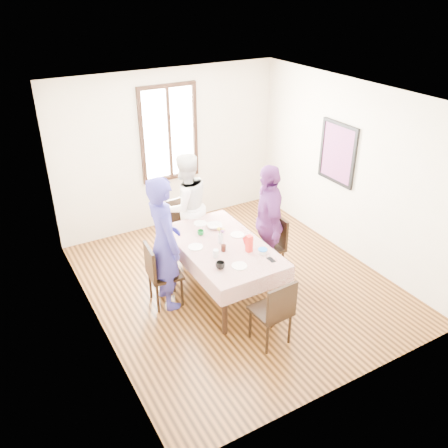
{
  "coord_description": "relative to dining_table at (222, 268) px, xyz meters",
  "views": [
    {
      "loc": [
        -2.97,
        -4.84,
        4.01
      ],
      "look_at": [
        -0.28,
        -0.12,
        1.1
      ],
      "focal_mm": 37.75,
      "sensor_mm": 36.0,
      "label": 1
    }
  ],
  "objects": [
    {
      "name": "ground",
      "position": [
        0.28,
        0.07,
        -0.38
      ],
      "size": [
        4.5,
        4.5,
        0.0
      ],
      "primitive_type": "plane",
      "color": "black",
      "rests_on": "ground"
    },
    {
      "name": "back_wall",
      "position": [
        0.28,
        2.32,
        0.98
      ],
      "size": [
        4.0,
        0.0,
        4.0
      ],
      "primitive_type": "plane",
      "rotation": [
        1.57,
        0.0,
        0.0
      ],
      "color": "beige",
      "rests_on": "ground"
    },
    {
      "name": "right_wall",
      "position": [
        2.28,
        0.07,
        0.98
      ],
      "size": [
        0.0,
        4.5,
        4.5
      ],
      "primitive_type": "plane",
      "rotation": [
        1.57,
        0.0,
        -1.57
      ],
      "color": "beige",
      "rests_on": "ground"
    },
    {
      "name": "window_frame",
      "position": [
        0.28,
        2.3,
        1.27
      ],
      "size": [
        1.02,
        0.06,
        1.62
      ],
      "primitive_type": "cube",
      "color": "black",
      "rests_on": "back_wall"
    },
    {
      "name": "window_pane",
      "position": [
        0.28,
        2.31,
        1.27
      ],
      "size": [
        0.9,
        0.02,
        1.5
      ],
      "primitive_type": "cube",
      "color": "white",
      "rests_on": "back_wall"
    },
    {
      "name": "art_poster",
      "position": [
        2.26,
        0.37,
        1.18
      ],
      "size": [
        0.04,
        0.76,
        0.96
      ],
      "primitive_type": "cube",
      "color": "red",
      "rests_on": "right_wall"
    },
    {
      "name": "dining_table",
      "position": [
        0.0,
        0.0,
        0.0
      ],
      "size": [
        0.95,
        1.71,
        0.75
      ],
      "primitive_type": "cube",
      "color": "black",
      "rests_on": "ground"
    },
    {
      "name": "tablecloth",
      "position": [
        -0.0,
        -0.0,
        0.38
      ],
      "size": [
        1.07,
        1.83,
        0.01
      ],
      "primitive_type": "cube",
      "color": "#580703",
      "rests_on": "dining_table"
    },
    {
      "name": "chair_left",
      "position": [
        -0.79,
        0.16,
        0.08
      ],
      "size": [
        0.46,
        0.46,
        0.91
      ],
      "primitive_type": "cube",
      "rotation": [
        0.0,
        0.0,
        -1.66
      ],
      "color": "black",
      "rests_on": "ground"
    },
    {
      "name": "chair_right",
      "position": [
        0.79,
        0.05,
        0.08
      ],
      "size": [
        0.43,
        0.43,
        0.91
      ],
      "primitive_type": "cube",
      "rotation": [
        0.0,
        0.0,
        1.54
      ],
      "color": "black",
      "rests_on": "ground"
    },
    {
      "name": "chair_far",
      "position": [
        0.0,
        1.18,
        0.08
      ],
      "size": [
        0.46,
        0.46,
        0.91
      ],
      "primitive_type": "cube",
      "rotation": [
        0.0,
        0.0,
        3.24
      ],
      "color": "black",
      "rests_on": "ground"
    },
    {
      "name": "chair_near",
      "position": [
        -0.0,
        -1.18,
        0.08
      ],
      "size": [
        0.45,
        0.45,
        0.91
      ],
      "primitive_type": "cube",
      "rotation": [
        0.0,
        0.0,
        0.06
      ],
      "color": "black",
      "rests_on": "ground"
    },
    {
      "name": "person_left",
      "position": [
        -0.77,
        0.16,
        0.55
      ],
      "size": [
        0.46,
        0.68,
        1.85
      ],
      "primitive_type": "imported",
      "rotation": [
        0.0,
        0.0,
        1.55
      ],
      "color": "#342F8B",
      "rests_on": "ground"
    },
    {
      "name": "person_far",
      "position": [
        -0.0,
        1.15,
        0.48
      ],
      "size": [
        0.89,
        0.72,
        1.7
      ],
      "primitive_type": "imported",
      "rotation": [
        0.0,
        0.0,
        3.24
      ],
      "color": "white",
      "rests_on": "ground"
    },
    {
      "name": "person_right",
      "position": [
        0.77,
        0.05,
        0.5
      ],
      "size": [
        0.79,
        1.11,
        1.75
      ],
      "primitive_type": "imported",
      "rotation": [
        0.0,
        0.0,
        -1.97
      ],
      "color": "#662B70",
      "rests_on": "ground"
    },
    {
      "name": "mug_black",
      "position": [
        -0.31,
        -0.5,
        0.43
      ],
      "size": [
        0.12,
        0.12,
        0.09
      ],
      "primitive_type": "imported",
      "rotation": [
        0.0,
        0.0,
        0.04
      ],
      "color": "black",
      "rests_on": "tablecloth"
    },
    {
      "name": "mug_flag",
      "position": [
        0.29,
        -0.14,
        0.43
      ],
      "size": [
        0.1,
        0.1,
        0.08
      ],
      "primitive_type": "imported",
      "rotation": [
        0.0,
        0.0,
        0.17
      ],
      "color": "red",
      "rests_on": "tablecloth"
    },
    {
      "name": "mug_green",
      "position": [
        -0.13,
        0.38,
        0.42
      ],
      "size": [
        0.09,
        0.09,
        0.07
      ],
      "primitive_type": "imported",
      "rotation": [
        0.0,
        0.0,
        -0.02
      ],
      "color": "#0C7226",
      "rests_on": "tablecloth"
    },
    {
      "name": "serving_bowl",
      "position": [
        0.14,
        0.46,
        0.41
      ],
      "size": [
        0.27,
        0.27,
        0.05
      ],
      "primitive_type": "imported",
      "rotation": [
        0.0,
        0.0,
        -0.3
      ],
      "color": "white",
      "rests_on": "tablecloth"
    },
    {
      "name": "juice_carton",
      "position": [
        0.22,
        -0.33,
        0.5
      ],
      "size": [
        0.07,
        0.07,
        0.23
      ],
      "primitive_type": "cube",
      "color": "red",
      "rests_on": "tablecloth"
    },
    {
      "name": "butter_tub",
      "position": [
        0.35,
        -0.46,
        0.41
      ],
      "size": [
        0.11,
        0.11,
        0.05
      ],
      "primitive_type": "cylinder",
      "color": "white",
      "rests_on": "tablecloth"
    },
    {
      "name": "jam_jar",
      "position": [
        -0.07,
        -0.16,
        0.43
      ],
      "size": [
        0.06,
        0.06,
        0.09
      ],
      "primitive_type": "cylinder",
      "color": "black",
      "rests_on": "tablecloth"
    },
    {
      "name": "drinking_glass",
      "position": [
        -0.23,
        -0.23,
        0.44
      ],
      "size": [
        0.07,
        0.07,
        0.11
      ],
      "primitive_type": "cylinder",
      "color": "silver",
      "rests_on": "tablecloth"
    },
    {
      "name": "smartphone",
      "position": [
        0.36,
        -0.65,
        0.39
      ],
      "size": [
        0.07,
        0.13,
        0.01
      ],
      "primitive_type": "cube",
      "color": "black",
      "rests_on": "tablecloth"
    },
    {
      "name": "flower_vase",
      "position": [
        0.0,
        0.05,
        0.45
      ],
      "size": [
        0.07,
        0.07,
        0.13
      ],
      "primitive_type": "cylinder",
      "color": "silver",
      "rests_on": "tablecloth"
    },
    {
      "name": "plate_left",
      "position": [
        -0.35,
        0.11,
        0.39
      ],
      "size": [
        0.2,
        0.2,
        0.01
      ],
      "primitive_type": "cylinder",
      "color": "white",
      "rests_on": "tablecloth"
    },
    {
      "name": "plate_right",
      "position": [
        0.31,
        0.12,
        0.39
      ],
      "size": [
        0.2,
        0.2,
        0.01
      ],
      "primitive_type": "cylinder",
      "color": "white",
      "rests_on": "tablecloth"
    },
    {
      "name": "plate_far",
      "position": [
        0.02,
        0.68,
        0.39
      ],
      "size": [
        0.2,
        0.2,
        0.01
      ],
      "primitive_type": "cylinder",
      "color": "white",
      "rests_on": "tablecloth"
    },
    {
      "name": "plate_near",
      "position": [
        -0.08,
        -0.57,
        0.39
      ],
      "size": [
        0.2,
        0.2,
        0.01
      ],
      "primitive_type": "cylinder",
      "color": "white",
      "rests_on": "tablecloth"
    },
    {
      "name": "butter_lid",
      "position": [
        0.35,
        -0.46,
        0.45
      ],
      "size": [
        0.12,
        0.12,
        0.01
      ],
      "primitive_type": "cylinder",
      "color": "blue",
      "rests_on": "butter_tub"
    },
    {
      "name": "flower_bunch",
      "position": [
        0.0,
        0.05,
        0.57
      ],
      "size": [
        0.09,
        0.09,
        0.1
      ],
      "primitive_type": null,
      "color": "yellow",
      "rests_on": "flower_vase"
    }
  ]
}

